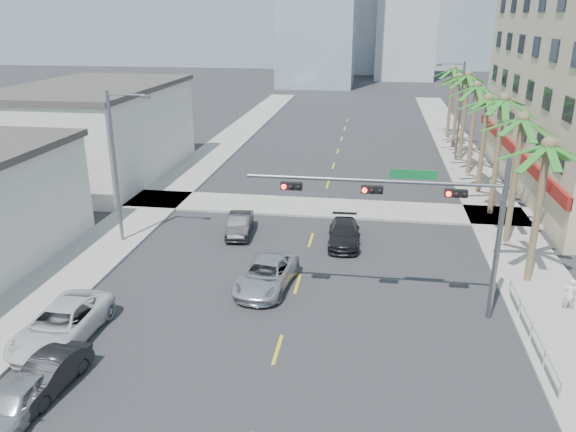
% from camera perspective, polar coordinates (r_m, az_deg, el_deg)
% --- Properties ---
extents(ground, '(260.00, 260.00, 0.00)m').
position_cam_1_polar(ground, '(20.44, -3.07, -19.46)').
color(ground, '#262628').
rests_on(ground, ground).
extents(sidewalk_right, '(4.00, 120.00, 0.15)m').
position_cam_1_polar(sidewalk_right, '(38.69, 20.99, -1.00)').
color(sidewalk_right, gray).
rests_on(sidewalk_right, ground).
extents(sidewalk_left, '(4.00, 120.00, 0.15)m').
position_cam_1_polar(sidewalk_left, '(40.76, -14.01, 0.78)').
color(sidewalk_left, gray).
rests_on(sidewalk_left, ground).
extents(sidewalk_cross, '(80.00, 4.00, 0.15)m').
position_cam_1_polar(sidewalk_cross, '(39.76, 3.32, 0.87)').
color(sidewalk_cross, gray).
rests_on(sidewalk_cross, ground).
extents(building_left_far, '(11.00, 18.00, 7.20)m').
position_cam_1_polar(building_left_far, '(50.02, -18.92, 7.96)').
color(building_left_far, beige).
rests_on(building_left_far, ground).
extents(traffic_signal_mast, '(11.12, 0.54, 7.20)m').
position_cam_1_polar(traffic_signal_mast, '(24.82, 13.73, 0.73)').
color(traffic_signal_mast, slate).
rests_on(traffic_signal_mast, ground).
extents(palm_tree_0, '(4.80, 4.80, 7.80)m').
position_cam_1_polar(palm_tree_0, '(29.26, 24.92, 6.42)').
color(palm_tree_0, brown).
rests_on(palm_tree_0, ground).
extents(palm_tree_1, '(4.80, 4.80, 8.16)m').
position_cam_1_polar(palm_tree_1, '(34.13, 22.75, 8.99)').
color(palm_tree_1, brown).
rests_on(palm_tree_1, ground).
extents(palm_tree_2, '(4.80, 4.80, 8.52)m').
position_cam_1_polar(palm_tree_2, '(39.09, 21.11, 10.91)').
color(palm_tree_2, brown).
rests_on(palm_tree_2, ground).
extents(palm_tree_3, '(4.80, 4.80, 7.80)m').
position_cam_1_polar(palm_tree_3, '(44.23, 19.67, 11.05)').
color(palm_tree_3, brown).
rests_on(palm_tree_3, ground).
extents(palm_tree_4, '(4.80, 4.80, 8.16)m').
position_cam_1_polar(palm_tree_4, '(49.27, 18.66, 12.35)').
color(palm_tree_4, brown).
rests_on(palm_tree_4, ground).
extents(palm_tree_5, '(4.80, 4.80, 8.52)m').
position_cam_1_polar(palm_tree_5, '(54.34, 17.83, 13.41)').
color(palm_tree_5, brown).
rests_on(palm_tree_5, ground).
extents(palm_tree_6, '(4.80, 4.80, 7.80)m').
position_cam_1_polar(palm_tree_6, '(59.53, 17.04, 13.29)').
color(palm_tree_6, brown).
rests_on(palm_tree_6, ground).
extents(palm_tree_7, '(4.80, 4.80, 8.16)m').
position_cam_1_polar(palm_tree_7, '(64.63, 16.46, 14.10)').
color(palm_tree_7, brown).
rests_on(palm_tree_7, ground).
extents(streetlight_left, '(2.55, 0.25, 9.00)m').
position_cam_1_polar(streetlight_left, '(33.74, -16.93, 5.42)').
color(streetlight_left, slate).
rests_on(streetlight_left, ground).
extents(streetlight_right, '(2.55, 0.25, 9.00)m').
position_cam_1_polar(streetlight_right, '(54.58, 16.90, 10.64)').
color(streetlight_right, slate).
rests_on(streetlight_right, ground).
extents(guardrail, '(0.08, 8.08, 1.00)m').
position_cam_1_polar(guardrail, '(25.66, 23.50, -10.56)').
color(guardrail, silver).
rests_on(guardrail, ground).
extents(car_parked_near, '(1.53, 3.76, 1.28)m').
position_cam_1_polar(car_parked_near, '(21.89, -25.92, -16.64)').
color(car_parked_near, silver).
rests_on(car_parked_near, ground).
extents(car_parked_mid, '(1.74, 3.98, 1.27)m').
position_cam_1_polar(car_parked_mid, '(22.83, -23.25, -14.61)').
color(car_parked_mid, black).
rests_on(car_parked_mid, ground).
extents(car_parked_far, '(2.59, 5.46, 1.51)m').
position_cam_1_polar(car_parked_far, '(25.64, -22.02, -10.15)').
color(car_parked_far, silver).
rests_on(car_parked_far, ground).
extents(car_lane_left, '(1.81, 4.06, 1.30)m').
position_cam_1_polar(car_lane_left, '(34.98, -4.93, -0.86)').
color(car_lane_left, black).
rests_on(car_lane_left, ground).
extents(car_lane_center, '(2.92, 5.30, 1.40)m').
position_cam_1_polar(car_lane_center, '(28.14, -2.23, -5.98)').
color(car_lane_center, silver).
rests_on(car_lane_center, ground).
extents(car_lane_right, '(2.01, 4.54, 1.30)m').
position_cam_1_polar(car_lane_right, '(33.54, 5.69, -1.80)').
color(car_lane_right, black).
rests_on(car_lane_right, ground).
extents(pedestrian, '(0.57, 0.38, 1.55)m').
position_cam_1_polar(pedestrian, '(28.81, 26.72, -7.13)').
color(pedestrian, white).
rests_on(pedestrian, sidewalk_right).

